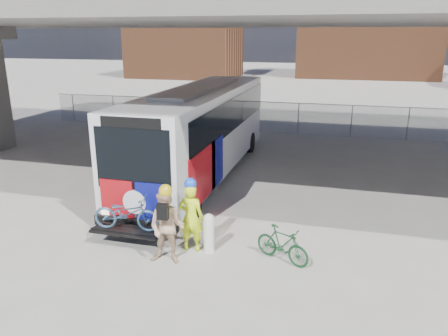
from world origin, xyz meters
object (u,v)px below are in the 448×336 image
at_px(bollard, 209,232).
at_px(cyclist_tan, 167,226).
at_px(bike_parked, 282,244).
at_px(bus, 201,126).
at_px(cyclist_hivis, 191,216).

bearing_deg(bollard, cyclist_tan, -136.45).
xyz_separation_m(cyclist_tan, bike_parked, (2.82, 0.81, -0.52)).
distance_m(bollard, bike_parked, 1.97).
height_order(bollard, bike_parked, bollard).
relative_size(bus, cyclist_hivis, 6.31).
height_order(bus, cyclist_hivis, bus).
distance_m(cyclist_hivis, bike_parked, 2.52).
bearing_deg(bus, cyclist_tan, -78.78).
bearing_deg(bus, cyclist_hivis, -74.34).
bearing_deg(cyclist_hivis, bollard, 178.53).
bearing_deg(bollard, cyclist_hivis, 180.00).
bearing_deg(bus, bike_parked, -56.17).
height_order(cyclist_hivis, cyclist_tan, cyclist_tan).
xyz_separation_m(cyclist_hivis, bike_parked, (2.46, -0.00, -0.52)).
relative_size(cyclist_hivis, bike_parked, 1.30).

